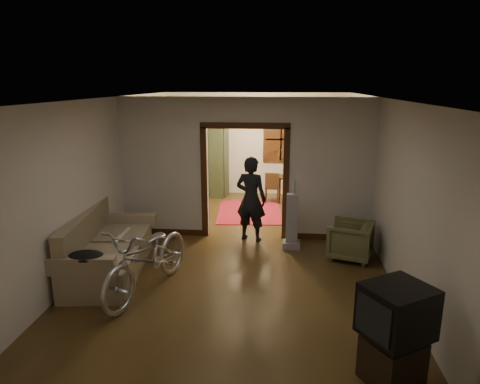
# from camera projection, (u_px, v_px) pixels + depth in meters

# --- Properties ---
(floor) EXTENTS (5.00, 8.50, 0.01)m
(floor) POSITION_uv_depth(u_px,v_px,m) (242.00, 249.00, 8.07)
(floor) COLOR #352511
(floor) RESTS_ON ground
(ceiling) EXTENTS (5.00, 8.50, 0.01)m
(ceiling) POSITION_uv_depth(u_px,v_px,m) (242.00, 98.00, 7.37)
(ceiling) COLOR white
(ceiling) RESTS_ON floor
(wall_back) EXTENTS (5.00, 0.02, 2.80)m
(wall_back) POSITION_uv_depth(u_px,v_px,m) (256.00, 144.00, 11.82)
(wall_back) COLOR beige
(wall_back) RESTS_ON floor
(wall_left) EXTENTS (0.02, 8.50, 2.80)m
(wall_left) POSITION_uv_depth(u_px,v_px,m) (108.00, 174.00, 7.95)
(wall_left) COLOR beige
(wall_left) RESTS_ON floor
(wall_right) EXTENTS (0.02, 8.50, 2.80)m
(wall_right) POSITION_uv_depth(u_px,v_px,m) (383.00, 180.00, 7.49)
(wall_right) COLOR beige
(wall_right) RESTS_ON floor
(partition_wall) EXTENTS (5.00, 0.14, 2.80)m
(partition_wall) POSITION_uv_depth(u_px,v_px,m) (245.00, 169.00, 8.45)
(partition_wall) COLOR beige
(partition_wall) RESTS_ON floor
(door_casing) EXTENTS (1.74, 0.20, 2.32)m
(door_casing) POSITION_uv_depth(u_px,v_px,m) (245.00, 184.00, 8.52)
(door_casing) COLOR #351C0C
(door_casing) RESTS_ON floor
(far_window) EXTENTS (0.98, 0.06, 1.28)m
(far_window) POSITION_uv_depth(u_px,v_px,m) (281.00, 139.00, 11.68)
(far_window) COLOR black
(far_window) RESTS_ON wall_back
(chandelier) EXTENTS (0.24, 0.24, 0.24)m
(chandelier) POSITION_uv_depth(u_px,v_px,m) (251.00, 114.00, 9.90)
(chandelier) COLOR #FFE0A5
(chandelier) RESTS_ON ceiling
(light_switch) EXTENTS (0.08, 0.01, 0.12)m
(light_switch) POSITION_uv_depth(u_px,v_px,m) (298.00, 178.00, 8.31)
(light_switch) COLOR silver
(light_switch) RESTS_ON partition_wall
(sofa) EXTENTS (1.23, 2.29, 1.01)m
(sofa) POSITION_uv_depth(u_px,v_px,m) (109.00, 244.00, 6.96)
(sofa) COLOR #796F51
(sofa) RESTS_ON floor
(rolled_paper) EXTENTS (0.09, 0.74, 0.09)m
(rolled_paper) POSITION_uv_depth(u_px,v_px,m) (121.00, 237.00, 7.24)
(rolled_paper) COLOR beige
(rolled_paper) RESTS_ON sofa
(jacket) EXTENTS (0.52, 0.39, 0.15)m
(jacket) POSITION_uv_depth(u_px,v_px,m) (86.00, 256.00, 6.04)
(jacket) COLOR black
(jacket) RESTS_ON sofa
(bicycle) EXTENTS (1.29, 2.21, 1.10)m
(bicycle) POSITION_uv_depth(u_px,v_px,m) (148.00, 258.00, 6.31)
(bicycle) COLOR silver
(bicycle) RESTS_ON floor
(armchair) EXTENTS (0.93, 0.92, 0.67)m
(armchair) POSITION_uv_depth(u_px,v_px,m) (350.00, 240.00, 7.61)
(armchair) COLOR brown
(armchair) RESTS_ON floor
(tv_stand) EXTENTS (0.71, 0.69, 0.48)m
(tv_stand) POSITION_uv_depth(u_px,v_px,m) (392.00, 360.00, 4.47)
(tv_stand) COLOR black
(tv_stand) RESTS_ON floor
(crt_tv) EXTENTS (0.83, 0.81, 0.54)m
(crt_tv) POSITION_uv_depth(u_px,v_px,m) (397.00, 311.00, 4.33)
(crt_tv) COLOR black
(crt_tv) RESTS_ON tv_stand
(vacuum) EXTENTS (0.38, 0.34, 1.07)m
(vacuum) POSITION_uv_depth(u_px,v_px,m) (292.00, 221.00, 8.03)
(vacuum) COLOR gray
(vacuum) RESTS_ON floor
(person) EXTENTS (0.71, 0.57, 1.69)m
(person) POSITION_uv_depth(u_px,v_px,m) (251.00, 199.00, 8.38)
(person) COLOR black
(person) RESTS_ON floor
(oriental_rug) EXTENTS (1.63, 2.07, 0.02)m
(oriental_rug) POSITION_uv_depth(u_px,v_px,m) (249.00, 212.00, 10.39)
(oriental_rug) COLOR maroon
(oriental_rug) RESTS_ON floor
(locker) EXTENTS (1.08, 0.73, 1.98)m
(locker) POSITION_uv_depth(u_px,v_px,m) (208.00, 160.00, 11.69)
(locker) COLOR #2C3922
(locker) RESTS_ON floor
(globe) EXTENTS (0.26, 0.26, 0.26)m
(globe) POSITION_uv_depth(u_px,v_px,m) (208.00, 125.00, 11.45)
(globe) COLOR #1E5972
(globe) RESTS_ON locker
(desk) EXTENTS (1.01, 0.76, 0.66)m
(desk) POSITION_uv_depth(u_px,v_px,m) (295.00, 189.00, 11.27)
(desk) COLOR black
(desk) RESTS_ON floor
(desk_chair) EXTENTS (0.44, 0.44, 0.81)m
(desk_chair) POSITION_uv_depth(u_px,v_px,m) (272.00, 187.00, 11.17)
(desk_chair) COLOR black
(desk_chair) RESTS_ON floor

